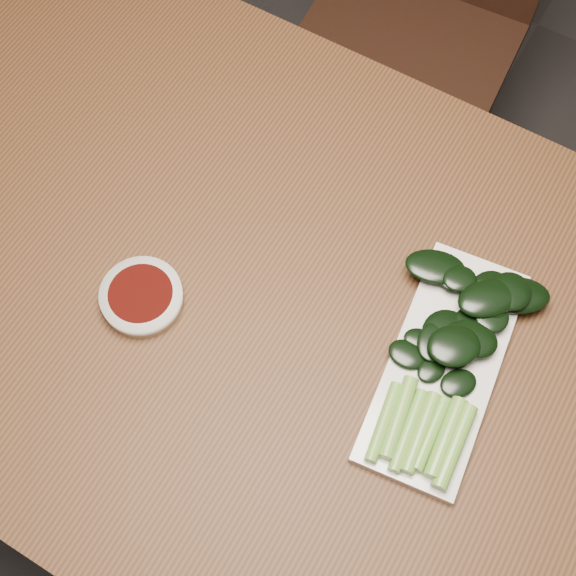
{
  "coord_description": "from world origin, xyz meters",
  "views": [
    {
      "loc": [
        0.2,
        -0.34,
        1.67
      ],
      "look_at": [
        -0.01,
        0.02,
        0.76
      ],
      "focal_mm": 50.0,
      "sensor_mm": 36.0,
      "label": 1
    }
  ],
  "objects_px": {
    "chair_far": "(417,11)",
    "sauce_bowl": "(142,297)",
    "table": "(287,329)",
    "gai_lan": "(460,344)",
    "serving_plate": "(443,365)"
  },
  "relations": [
    {
      "from": "sauce_bowl",
      "to": "serving_plate",
      "type": "height_order",
      "value": "sauce_bowl"
    },
    {
      "from": "chair_far",
      "to": "serving_plate",
      "type": "height_order",
      "value": "chair_far"
    },
    {
      "from": "table",
      "to": "serving_plate",
      "type": "xyz_separation_m",
      "value": [
        0.2,
        0.03,
        0.08
      ]
    },
    {
      "from": "chair_far",
      "to": "serving_plate",
      "type": "distance_m",
      "value": 0.86
    },
    {
      "from": "chair_far",
      "to": "sauce_bowl",
      "type": "distance_m",
      "value": 0.89
    },
    {
      "from": "gai_lan",
      "to": "serving_plate",
      "type": "bearing_deg",
      "value": -102.12
    },
    {
      "from": "table",
      "to": "sauce_bowl",
      "type": "bearing_deg",
      "value": -152.56
    },
    {
      "from": "serving_plate",
      "to": "gai_lan",
      "type": "relative_size",
      "value": 1.01
    },
    {
      "from": "table",
      "to": "chair_far",
      "type": "relative_size",
      "value": 1.57
    },
    {
      "from": "table",
      "to": "serving_plate",
      "type": "height_order",
      "value": "serving_plate"
    },
    {
      "from": "serving_plate",
      "to": "gai_lan",
      "type": "bearing_deg",
      "value": 77.88
    },
    {
      "from": "table",
      "to": "chair_far",
      "type": "distance_m",
      "value": 0.8
    },
    {
      "from": "table",
      "to": "sauce_bowl",
      "type": "relative_size",
      "value": 13.72
    },
    {
      "from": "chair_far",
      "to": "gai_lan",
      "type": "height_order",
      "value": "chair_far"
    },
    {
      "from": "sauce_bowl",
      "to": "serving_plate",
      "type": "distance_m",
      "value": 0.38
    }
  ]
}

